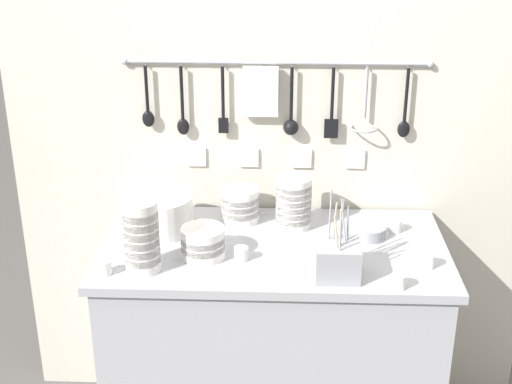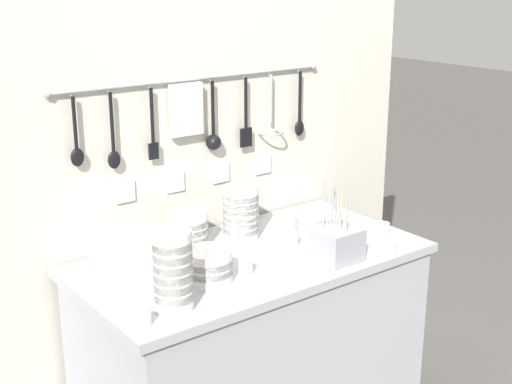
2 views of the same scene
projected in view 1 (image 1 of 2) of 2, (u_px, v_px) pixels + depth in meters
The scene contains 15 objects.
counter at pixel (272, 349), 2.57m from camera, with size 1.17×0.61×0.84m.
back_wall at pixel (275, 182), 2.68m from camera, with size 1.97×0.11×1.86m.
bowl_stack_nested_right at pixel (142, 236), 2.20m from camera, with size 0.11×0.11×0.23m.
bowl_stack_tall_left at pixel (240, 205), 2.56m from camera, with size 0.14×0.14×0.13m.
bowl_stack_wide_centre at pixel (293, 202), 2.50m from camera, with size 0.13×0.13×0.19m.
bowl_stack_back_corner at pixel (203, 243), 2.31m from camera, with size 0.14×0.14×0.10m.
plate_stack at pixel (160, 213), 2.49m from camera, with size 0.23×0.23×0.13m.
steel_mixing_bowl at pixel (369, 232), 2.45m from camera, with size 0.11×0.11×0.04m.
cutlery_caddy at pixel (338, 259), 2.19m from camera, with size 0.14×0.14×0.27m.
cup_by_caddy at pixel (241, 254), 2.30m from camera, with size 0.05×0.05×0.05m.
cup_front_left at pixel (399, 281), 2.14m from camera, with size 0.05×0.05×0.05m.
cup_edge_far at pixel (323, 242), 2.38m from camera, with size 0.05×0.05×0.05m.
cup_front_right at pixel (428, 261), 2.26m from camera, with size 0.05×0.05×0.05m.
cup_mid_row at pixel (395, 226), 2.49m from camera, with size 0.05×0.05×0.05m.
cup_back_left at pixel (104, 267), 2.22m from camera, with size 0.05×0.05×0.05m.
Camera 1 is at (0.03, -2.14, 1.94)m, focal length 50.00 mm.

